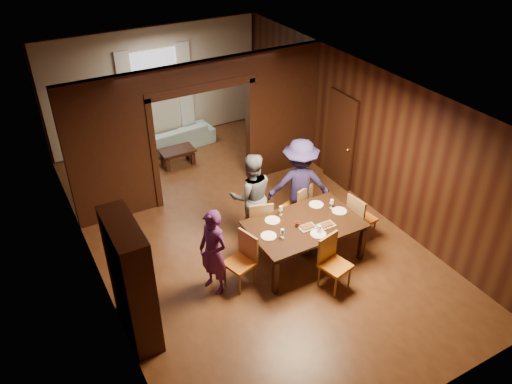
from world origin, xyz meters
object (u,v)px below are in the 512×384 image
person_purple (213,252)px  chair_far_l (259,221)px  dining_table (303,241)px  hutch (131,281)px  chair_left (240,262)px  chair_near (336,264)px  person_navy (300,184)px  coffee_table (178,157)px  chair_far_r (296,205)px  person_grey (251,196)px  chair_right (362,217)px  sofa (176,137)px

person_purple → chair_far_l: (1.26, 0.73, -0.29)m
dining_table → hutch: hutch is taller
chair_left → chair_near: same height
person_navy → coffee_table: (-1.20, 3.38, -0.73)m
coffee_table → hutch: hutch is taller
person_purple → chair_left: size_ratio=1.59×
person_purple → chair_far_l: bearing=99.7°
chair_far_r → chair_near: bearing=59.7°
coffee_table → hutch: 5.15m
person_grey → chair_far_l: (0.00, -0.30, -0.38)m
person_grey → chair_right: size_ratio=1.77×
person_grey → coffee_table: (-0.25, 3.20, -0.66)m
person_navy → chair_near: person_navy is taller
sofa → hutch: hutch is taller
chair_far_l → hutch: hutch is taller
person_purple → chair_far_r: (2.14, 0.83, -0.29)m
person_grey → chair_near: (0.51, -1.97, -0.38)m
chair_far_l → chair_far_r: same height
person_navy → coffee_table: size_ratio=2.32×
hutch → chair_near: bearing=-12.3°
chair_near → hutch: hutch is taller
sofa → hutch: (-2.70, -5.35, 0.72)m
person_purple → sofa: (1.30, 5.10, -0.49)m
dining_table → chair_far_r: size_ratio=2.02×
dining_table → person_navy: bearing=62.1°
chair_right → chair_near: same height
chair_right → chair_near: 1.49m
sofa → chair_far_l: size_ratio=1.98×
coffee_table → chair_far_r: (1.13, -3.40, 0.28)m
coffee_table → chair_far_r: chair_far_r is taller
sofa → chair_far_l: bearing=83.9°
person_navy → coffee_table: person_navy is taller
person_purple → chair_right: person_purple is taller
dining_table → hutch: bearing=-176.4°
dining_table → chair_far_r: 0.98m
chair_far_r → hutch: bearing=-1.5°
sofa → chair_far_r: (0.83, -4.27, 0.20)m
person_grey → sofa: (0.04, 4.07, -0.58)m
person_navy → hutch: (-3.60, -1.10, 0.07)m
dining_table → chair_right: bearing=-2.2°
chair_left → sofa: bearing=154.2°
sofa → chair_right: 5.48m
dining_table → coffee_table: (-0.72, 4.28, -0.18)m
chair_left → chair_far_r: size_ratio=1.00×
chair_far_l → sofa: bearing=-73.1°
person_grey → chair_near: person_grey is taller
sofa → chair_right: bearing=102.6°
person_grey → dining_table: person_grey is taller
chair_far_l → coffee_table: bearing=-68.4°
person_purple → chair_far_l: 1.49m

